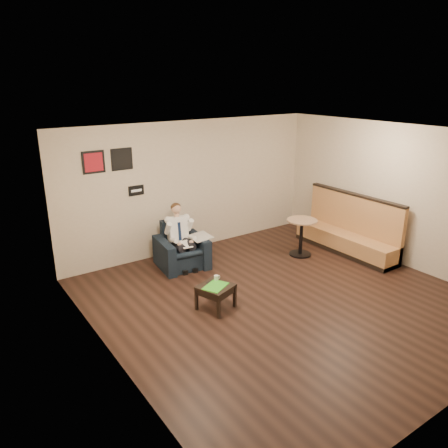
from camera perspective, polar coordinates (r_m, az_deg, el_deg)
ground at (r=7.68m, az=7.81°, el=-9.76°), size 6.00×6.00×0.00m
wall_back at (r=9.45m, az=-4.16°, el=4.92°), size 6.00×0.02×2.80m
wall_left at (r=5.64m, az=-14.80°, el=-5.29°), size 0.02×6.00×2.80m
wall_right at (r=9.37m, az=21.93°, el=3.49°), size 0.02×6.00×2.80m
ceiling at (r=6.82m, az=8.85°, el=11.43°), size 6.00×6.00×0.02m
seating_sign at (r=8.84m, az=-11.39°, el=4.32°), size 0.32×0.02×0.20m
art_print_left at (r=8.43m, az=-16.68°, el=7.74°), size 0.42×0.03×0.42m
art_print_right at (r=8.61m, az=-13.20°, el=8.25°), size 0.42×0.03×0.42m
armchair at (r=8.75m, az=-5.57°, el=-2.83°), size 1.02×1.02×0.89m
seated_man at (r=8.59m, az=-5.31°, el=-2.07°), size 0.68×0.93×1.21m
lap_papers at (r=8.53m, az=-5.05°, el=-2.66°), size 0.22×0.30×0.01m
newspaper at (r=8.74m, az=-3.11°, el=-1.66°), size 0.42×0.51×0.01m
side_table at (r=7.26m, az=-1.09°, el=-9.50°), size 0.64×0.64×0.41m
green_folder at (r=7.13m, az=-1.12°, el=-8.12°), size 0.50×0.45×0.01m
coffee_mug at (r=7.32m, az=-1.01°, el=-7.04°), size 0.10×0.10×0.09m
smartphone at (r=7.28m, az=-1.81°, el=-7.58°), size 0.14×0.08×0.01m
banquette at (r=9.76m, az=15.75°, el=-0.04°), size 0.58×2.44×1.25m
cafe_table at (r=9.42m, az=10.03°, el=-1.73°), size 0.75×0.75×0.79m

